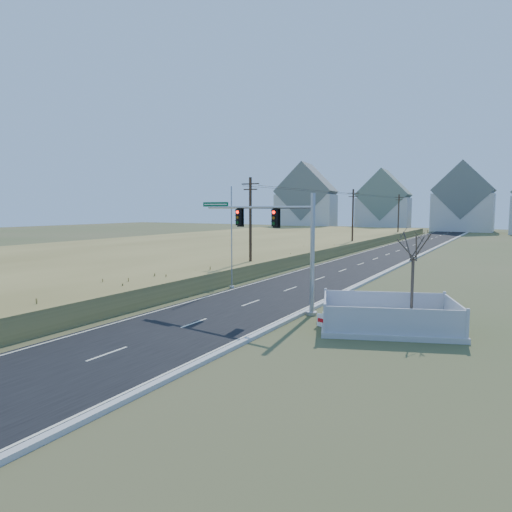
{
  "coord_description": "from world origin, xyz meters",
  "views": [
    {
      "loc": [
        14.8,
        -21.14,
        6.21
      ],
      "look_at": [
        1.55,
        1.97,
        3.4
      ],
      "focal_mm": 32.0,
      "sensor_mm": 36.0,
      "label": 1
    }
  ],
  "objects_px": {
    "flagpole": "(232,248)",
    "fence_enclosure": "(388,323)",
    "traffic_signal_mast": "(285,239)",
    "bare_tree": "(414,244)",
    "open_sign": "(321,320)"
  },
  "relations": [
    {
      "from": "flagpole",
      "to": "fence_enclosure",
      "type": "bearing_deg",
      "value": -24.45
    },
    {
      "from": "traffic_signal_mast",
      "to": "fence_enclosure",
      "type": "distance_m",
      "value": 7.7
    },
    {
      "from": "traffic_signal_mast",
      "to": "fence_enclosure",
      "type": "xyz_separation_m",
      "value": [
        6.45,
        -1.08,
        -4.05
      ]
    },
    {
      "from": "traffic_signal_mast",
      "to": "flagpole",
      "type": "distance_m",
      "value": 8.83
    },
    {
      "from": "fence_enclosure",
      "to": "bare_tree",
      "type": "height_order",
      "value": "bare_tree"
    },
    {
      "from": "open_sign",
      "to": "bare_tree",
      "type": "xyz_separation_m",
      "value": [
        3.89,
        3.24,
        3.95
      ]
    },
    {
      "from": "traffic_signal_mast",
      "to": "flagpole",
      "type": "relative_size",
      "value": 1.12
    },
    {
      "from": "flagpole",
      "to": "bare_tree",
      "type": "height_order",
      "value": "flagpole"
    },
    {
      "from": "fence_enclosure",
      "to": "open_sign",
      "type": "distance_m",
      "value": 3.41
    },
    {
      "from": "traffic_signal_mast",
      "to": "bare_tree",
      "type": "distance_m",
      "value": 7.28
    },
    {
      "from": "traffic_signal_mast",
      "to": "flagpole",
      "type": "bearing_deg",
      "value": 151.77
    },
    {
      "from": "open_sign",
      "to": "bare_tree",
      "type": "bearing_deg",
      "value": 54.8
    },
    {
      "from": "open_sign",
      "to": "bare_tree",
      "type": "height_order",
      "value": "bare_tree"
    },
    {
      "from": "traffic_signal_mast",
      "to": "open_sign",
      "type": "bearing_deg",
      "value": -29.39
    },
    {
      "from": "fence_enclosure",
      "to": "flagpole",
      "type": "bearing_deg",
      "value": 134.78
    }
  ]
}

